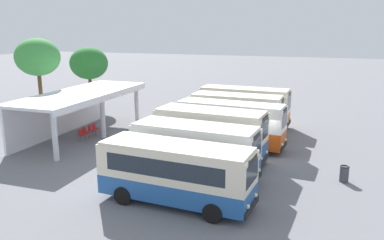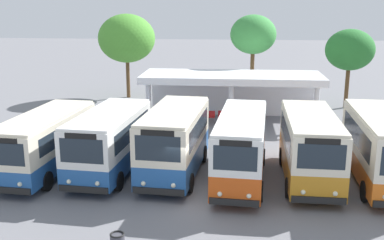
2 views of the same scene
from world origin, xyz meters
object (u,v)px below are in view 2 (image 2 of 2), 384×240
object	(u,v)px
city_bus_fourth_amber	(241,145)
waiting_chair_middle_seat	(231,116)
waiting_chair_fourth_seat	(240,116)
waiting_chair_end_by_column	(212,116)
city_bus_fifth_blue	(310,145)
city_bus_middle_cream	(175,139)
city_bus_second_in_row	(110,140)
waiting_chair_second_from_end	(221,116)
city_bus_far_end_green	(380,146)
city_bus_nearest_orange	(46,140)

from	to	relation	value
city_bus_fourth_amber	waiting_chair_middle_seat	distance (m)	10.92
city_bus_fourth_amber	waiting_chair_fourth_seat	world-z (taller)	city_bus_fourth_amber
waiting_chair_end_by_column	waiting_chair_middle_seat	distance (m)	1.32
city_bus_fifth_blue	waiting_chair_end_by_column	distance (m)	11.72
waiting_chair_fourth_seat	city_bus_middle_cream	bearing A→B (deg)	-107.33
city_bus_second_in_row	city_bus_fourth_amber	size ratio (longest dim) A/B	0.93
city_bus_fifth_blue	waiting_chair_fourth_seat	world-z (taller)	city_bus_fifth_blue
waiting_chair_second_from_end	waiting_chair_middle_seat	bearing A→B (deg)	-5.17
city_bus_middle_cream	waiting_chair_second_from_end	world-z (taller)	city_bus_middle_cream
city_bus_far_end_green	city_bus_middle_cream	bearing A→B (deg)	179.19
city_bus_second_in_row	city_bus_nearest_orange	bearing A→B (deg)	-177.43
city_bus_nearest_orange	city_bus_fifth_blue	bearing A→B (deg)	0.04
city_bus_fifth_blue	waiting_chair_middle_seat	world-z (taller)	city_bus_fifth_blue
city_bus_fifth_blue	waiting_chair_second_from_end	bearing A→B (deg)	112.88
city_bus_second_in_row	waiting_chair_middle_seat	distance (m)	11.96
city_bus_nearest_orange	city_bus_far_end_green	size ratio (longest dim) A/B	0.99
city_bus_fourth_amber	city_bus_fifth_blue	xyz separation A→B (m)	(3.20, 0.30, 0.01)
city_bus_second_in_row	city_bus_far_end_green	world-z (taller)	city_bus_far_end_green
city_bus_middle_cream	waiting_chair_fourth_seat	xyz separation A→B (m)	(3.24, 10.39, -1.30)
city_bus_far_end_green	city_bus_nearest_orange	bearing A→B (deg)	-179.78
city_bus_nearest_orange	waiting_chair_second_from_end	world-z (taller)	city_bus_nearest_orange
city_bus_second_in_row	waiting_chair_fourth_seat	xyz separation A→B (m)	(6.44, 10.44, -1.20)
city_bus_nearest_orange	city_bus_middle_cream	size ratio (longest dim) A/B	1.08
city_bus_nearest_orange	waiting_chair_middle_seat	size ratio (longest dim) A/B	8.79
city_bus_second_in_row	city_bus_far_end_green	bearing A→B (deg)	-0.37
city_bus_nearest_orange	city_bus_far_end_green	world-z (taller)	city_bus_far_end_green
waiting_chair_fourth_seat	city_bus_nearest_orange	bearing A→B (deg)	-132.32
city_bus_second_in_row	city_bus_fifth_blue	distance (m)	9.60
city_bus_nearest_orange	city_bus_middle_cream	xyz separation A→B (m)	(6.40, 0.20, 0.18)
city_bus_fourth_amber	waiting_chair_end_by_column	xyz separation A→B (m)	(-1.93, 10.76, -1.25)
city_bus_fourth_amber	waiting_chair_end_by_column	size ratio (longest dim) A/B	8.86
waiting_chair_middle_seat	city_bus_fourth_amber	bearing A→B (deg)	-86.75
waiting_chair_middle_seat	waiting_chair_fourth_seat	xyz separation A→B (m)	(0.66, 0.04, 0.00)
city_bus_fifth_blue	waiting_chair_second_from_end	world-z (taller)	city_bus_fifth_blue
city_bus_middle_cream	city_bus_fifth_blue	size ratio (longest dim) A/B	0.99
city_bus_second_in_row	city_bus_fourth_amber	distance (m)	6.41
city_bus_fourth_amber	city_bus_far_end_green	world-z (taller)	city_bus_far_end_green
city_bus_nearest_orange	city_bus_fifth_blue	size ratio (longest dim) A/B	1.07
waiting_chair_end_by_column	waiting_chair_fourth_seat	world-z (taller)	same
waiting_chair_second_from_end	waiting_chair_end_by_column	bearing A→B (deg)	-169.08
city_bus_nearest_orange	waiting_chair_end_by_column	size ratio (longest dim) A/B	8.79
city_bus_nearest_orange	waiting_chair_fourth_seat	xyz separation A→B (m)	(9.64, 10.58, -1.12)
waiting_chair_middle_seat	city_bus_fifth_blue	bearing A→B (deg)	-70.10
city_bus_nearest_orange	waiting_chair_middle_seat	xyz separation A→B (m)	(8.98, 10.54, -1.12)
waiting_chair_second_from_end	waiting_chair_fourth_seat	size ratio (longest dim) A/B	1.00
waiting_chair_second_from_end	city_bus_middle_cream	bearing A→B (deg)	-100.48
city_bus_middle_cream	city_bus_second_in_row	bearing A→B (deg)	-179.05
city_bus_fifth_blue	city_bus_far_end_green	size ratio (longest dim) A/B	0.93
city_bus_nearest_orange	waiting_chair_second_from_end	distance (m)	13.52
city_bus_nearest_orange	city_bus_fourth_amber	world-z (taller)	city_bus_fourth_amber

